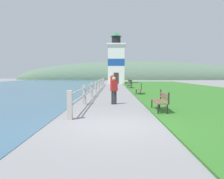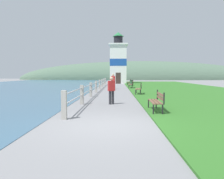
% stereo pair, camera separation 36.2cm
% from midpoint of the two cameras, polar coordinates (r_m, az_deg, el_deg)
% --- Properties ---
extents(ground_plane, '(160.00, 160.00, 0.00)m').
position_cam_midpoint_polar(ground_plane, '(7.17, -1.35, -9.48)').
color(ground_plane, slate).
extents(grass_verge, '(12.00, 51.97, 0.06)m').
position_cam_midpoint_polar(grass_verge, '(25.47, 17.39, 0.09)').
color(grass_verge, '#2D6623').
rests_on(grass_verge, ground_plane).
extents(seawall_railing, '(0.18, 28.63, 1.08)m').
position_cam_midpoint_polar(seawall_railing, '(22.29, -4.27, 1.25)').
color(seawall_railing, '#A8A399').
rests_on(seawall_railing, ground_plane).
extents(park_bench_near, '(0.52, 1.78, 0.94)m').
position_cam_midpoint_polar(park_bench_near, '(9.90, 11.67, -2.67)').
color(park_bench_near, brown).
rests_on(park_bench_near, ground_plane).
extents(park_bench_midway, '(0.68, 1.68, 0.94)m').
position_cam_midpoint_polar(park_bench_midway, '(18.28, 6.67, 0.38)').
color(park_bench_midway, brown).
rests_on(park_bench_midway, ground_plane).
extents(park_bench_far, '(0.72, 1.99, 0.94)m').
position_cam_midpoint_polar(park_bench_far, '(26.54, 4.44, 1.51)').
color(park_bench_far, brown).
rests_on(park_bench_far, ground_plane).
extents(park_bench_by_lighthouse, '(0.64, 1.91, 0.94)m').
position_cam_midpoint_polar(park_bench_by_lighthouse, '(34.07, 3.87, 2.04)').
color(park_bench_by_lighthouse, brown).
rests_on(park_bench_by_lighthouse, ground_plane).
extents(lighthouse, '(3.43, 3.43, 9.43)m').
position_cam_midpoint_polar(lighthouse, '(40.79, 0.82, 7.35)').
color(lighthouse, white).
rests_on(lighthouse, ground_plane).
extents(person_strolling, '(0.46, 0.31, 1.75)m').
position_cam_midpoint_polar(person_strolling, '(24.67, -0.33, 2.28)').
color(person_strolling, '#28282D').
rests_on(person_strolling, ground_plane).
extents(person_by_railing, '(0.42, 0.33, 1.54)m').
position_cam_midpoint_polar(person_by_railing, '(12.16, -0.34, 0.02)').
color(person_by_railing, '#28282D').
rests_on(person_by_railing, ground_plane).
extents(trash_bin, '(0.54, 0.54, 0.84)m').
position_cam_midpoint_polar(trash_bin, '(32.05, 4.37, 1.71)').
color(trash_bin, '#2D5138').
rests_on(trash_bin, ground_plane).
extents(distant_hillside, '(80.00, 16.00, 12.00)m').
position_cam_midpoint_polar(distant_hillside, '(72.06, 6.54, 2.60)').
color(distant_hillside, '#4C6651').
rests_on(distant_hillside, ground_plane).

